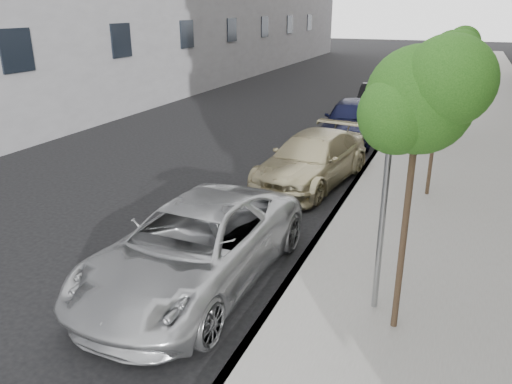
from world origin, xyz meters
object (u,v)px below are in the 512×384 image
Objects in this scene: tree_far at (453,50)px; minivan at (195,246)px; signal_pole at (385,191)px; sedan_blue at (352,120)px; sedan_black at (376,100)px; sedan_rear at (394,82)px; suv at (312,159)px; tree_near at (421,100)px; tree_mid at (445,63)px.

tree_far reaches higher than minivan.
minivan is at bearing -106.19° from tree_far.
sedan_blue is (-2.91, 11.64, -1.43)m from signal_pole.
sedan_blue is at bearing -92.65° from sedan_black.
sedan_black is at bearing 126.34° from tree_far.
minivan is at bearing -93.52° from sedan_blue.
sedan_black reaches higher than sedan_rear.
sedan_black is at bearing 88.40° from sedan_blue.
tree_far is 0.83× the size of suv.
suv is (-2.91, 6.13, -1.51)m from signal_pole.
sedan_blue is 1.01× the size of sedan_rear.
suv is (-3.33, 6.56, -3.03)m from tree_near.
sedan_blue is at bearing -164.46° from tree_far.
tree_mid is 7.88m from minivan.
tree_mid is 0.92× the size of sedan_rear.
sedan_blue is (-3.33, -0.93, -2.64)m from tree_far.
signal_pole is (-0.41, -12.56, -1.21)m from tree_far.
minivan is 24.01m from sedan_rear.
tree_mid reaches higher than suv.
tree_mid reaches higher than sedan_black.
minivan is (-3.73, -12.83, -2.68)m from tree_far.
tree_mid is 0.78× the size of minivan.
suv is at bearing 112.09° from signal_pole.
tree_far is 1.24× the size of signal_pole.
tree_near reaches higher than sedan_rear.
tree_mid is 1.28× the size of signal_pole.
signal_pole is 3.63m from minivan.
suv reaches higher than sedan_black.
tree_mid is at bearing -60.78° from sedan_blue.
minivan is (-3.73, -6.33, -2.85)m from tree_mid.
sedan_blue is (-3.33, 5.57, -2.81)m from tree_mid.
sedan_black is (-3.33, 11.02, -2.92)m from tree_mid.
sedan_rear is at bearing 88.40° from sedan_blue.
minivan is 1.18× the size of sedan_rear.
tree_near is 7.96m from suv.
tree_near is 0.89× the size of suv.
suv is at bearing -92.65° from sedan_black.
tree_far reaches higher than signal_pole.
suv is (-3.33, 0.06, -2.89)m from tree_mid.
signal_pole is (-0.41, -6.06, -1.38)m from tree_mid.
signal_pole is at bearing -77.55° from sedan_blue.
sedan_black is (0.00, 5.45, -0.11)m from sedan_blue.
signal_pole is at bearing -93.91° from tree_mid.
suv is 1.07× the size of sedan_rear.
sedan_blue reaches higher than sedan_rear.
minivan reaches higher than sedan_black.
sedan_rear is at bearing 97.84° from tree_near.
suv is (0.40, 6.39, -0.04)m from minivan.
tree_mid is 1.01× the size of sedan_black.
tree_far reaches higher than sedan_black.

